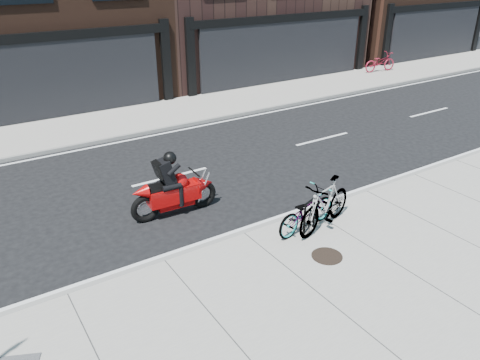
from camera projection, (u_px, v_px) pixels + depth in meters
ground at (203, 204)px, 12.35m from camera, size 120.00×120.00×0.00m
sidewalk_near at (335, 309)px, 8.53m from camera, size 60.00×6.00×0.13m
sidewalk_far at (107, 123)px, 18.22m from camera, size 60.00×3.50×0.13m
bike_rack at (310, 213)px, 10.68m from camera, size 0.46×0.19×0.80m
bicycle_front at (306, 211)px, 10.76m from camera, size 1.91×0.94×0.96m
bicycle_rear at (325, 204)px, 10.77m from camera, size 2.09×1.08×1.21m
motorcycle at (178, 188)px, 11.62m from camera, size 2.29×0.59×1.71m
bicycle_far at (380, 62)px, 26.20m from camera, size 2.08×0.94×1.05m
manhole_cover at (327, 256)px, 9.93m from camera, size 0.80×0.80×0.02m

